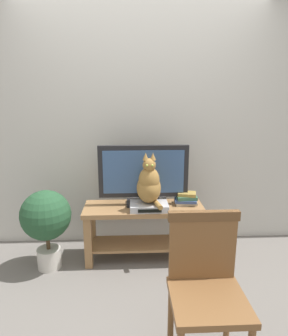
# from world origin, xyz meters

# --- Properties ---
(ground_plane) EXTENTS (12.00, 12.00, 0.00)m
(ground_plane) POSITION_xyz_m (0.00, 0.00, 0.00)
(ground_plane) COLOR slate
(back_wall) EXTENTS (7.00, 0.12, 2.80)m
(back_wall) POSITION_xyz_m (0.00, 0.95, 1.40)
(back_wall) COLOR beige
(back_wall) RESTS_ON ground
(tv_stand) EXTENTS (1.15, 0.41, 0.54)m
(tv_stand) POSITION_xyz_m (0.01, 0.48, 0.37)
(tv_stand) COLOR olive
(tv_stand) RESTS_ON ground
(tv) EXTENTS (0.86, 0.20, 0.59)m
(tv) POSITION_xyz_m (0.01, 0.54, 0.85)
(tv) COLOR black
(tv) RESTS_ON tv_stand
(media_box) EXTENTS (0.36, 0.30, 0.06)m
(media_box) POSITION_xyz_m (0.06, 0.44, 0.58)
(media_box) COLOR #BCBCC1
(media_box) RESTS_ON tv_stand
(cat) EXTENTS (0.23, 0.36, 0.48)m
(cat) POSITION_xyz_m (0.06, 0.42, 0.79)
(cat) COLOR olive
(cat) RESTS_ON media_box
(wooden_chair) EXTENTS (0.44, 0.44, 0.92)m
(wooden_chair) POSITION_xyz_m (0.33, -0.70, 0.53)
(wooden_chair) COLOR brown
(wooden_chair) RESTS_ON ground
(book_stack) EXTENTS (0.22, 0.18, 0.12)m
(book_stack) POSITION_xyz_m (0.43, 0.52, 0.60)
(book_stack) COLOR beige
(book_stack) RESTS_ON tv_stand
(potted_plant) EXTENTS (0.46, 0.46, 0.76)m
(potted_plant) POSITION_xyz_m (-0.89, 0.34, 0.49)
(potted_plant) COLOR beige
(potted_plant) RESTS_ON ground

